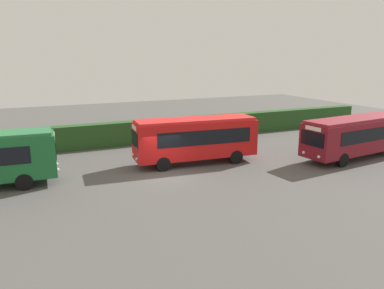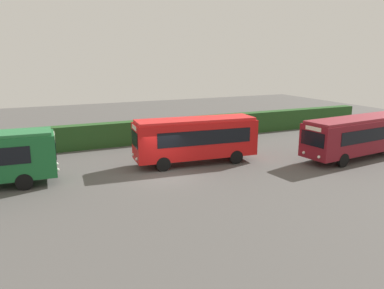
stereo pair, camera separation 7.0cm
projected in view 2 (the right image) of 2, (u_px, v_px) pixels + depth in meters
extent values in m
plane|color=#514F4C|center=(168.00, 176.00, 24.77)|extent=(81.42, 81.42, 0.00)
cube|color=black|center=(55.00, 148.00, 23.44)|extent=(0.15, 2.00, 1.08)
cube|color=silver|center=(54.00, 135.00, 23.25)|extent=(0.11, 1.34, 0.28)
cylinder|color=black|center=(26.00, 171.00, 24.16)|extent=(1.01, 0.33, 1.00)
cylinder|color=black|center=(24.00, 182.00, 22.13)|extent=(1.01, 0.33, 1.00)
sphere|color=silver|center=(57.00, 164.00, 24.33)|extent=(0.22, 0.22, 0.22)
sphere|color=silver|center=(58.00, 170.00, 23.12)|extent=(0.22, 0.22, 0.22)
cube|color=red|center=(196.00, 139.00, 27.34)|extent=(9.08, 3.19, 2.59)
cube|color=red|center=(196.00, 120.00, 27.02)|extent=(8.79, 2.98, 0.20)
cube|color=black|center=(206.00, 138.00, 26.25)|extent=(6.92, 0.65, 1.04)
cube|color=black|center=(194.00, 131.00, 28.49)|extent=(6.92, 0.65, 1.04)
cube|color=black|center=(135.00, 139.00, 25.82)|extent=(0.21, 1.98, 1.09)
cube|color=silver|center=(134.00, 127.00, 25.64)|extent=(0.16, 1.33, 0.28)
cylinder|color=black|center=(163.00, 164.00, 25.74)|extent=(1.02, 0.37, 1.00)
cylinder|color=black|center=(155.00, 156.00, 27.78)|extent=(1.02, 0.37, 1.00)
cylinder|color=black|center=(236.00, 157.00, 27.53)|extent=(1.02, 0.37, 1.00)
cylinder|color=black|center=(224.00, 150.00, 29.56)|extent=(1.02, 0.37, 1.00)
sphere|color=silver|center=(137.00, 159.00, 25.50)|extent=(0.22, 0.22, 0.22)
sphere|color=silver|center=(133.00, 154.00, 26.72)|extent=(0.22, 0.22, 0.22)
cube|color=maroon|center=(359.00, 135.00, 28.94)|extent=(10.45, 3.56, 2.41)
cube|color=maroon|center=(361.00, 119.00, 28.64)|extent=(10.12, 3.33, 0.20)
cube|color=black|center=(377.00, 134.00, 27.95)|extent=(7.95, 0.86, 0.97)
cube|color=black|center=(348.00, 129.00, 30.09)|extent=(7.95, 0.86, 0.97)
cube|color=black|center=(312.00, 139.00, 26.35)|extent=(0.25, 2.06, 1.01)
cube|color=silver|center=(313.00, 129.00, 26.18)|extent=(0.18, 1.38, 0.28)
cylinder|color=black|center=(343.00, 160.00, 26.69)|extent=(1.02, 0.38, 1.00)
cylinder|color=black|center=(317.00, 153.00, 28.64)|extent=(1.02, 0.38, 1.00)
cylinder|color=black|center=(370.00, 143.00, 31.77)|extent=(1.02, 0.38, 1.00)
sphere|color=silver|center=(319.00, 157.00, 26.02)|extent=(0.22, 0.22, 0.22)
sphere|color=silver|center=(304.00, 153.00, 27.18)|extent=(0.22, 0.22, 0.22)
cube|color=#254D20|center=(128.00, 133.00, 33.34)|extent=(52.71, 1.14, 2.07)
cone|color=orange|center=(309.00, 133.00, 37.27)|extent=(0.36, 0.36, 0.60)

